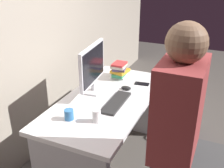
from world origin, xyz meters
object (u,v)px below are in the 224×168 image
(monitor, at_px, (93,66))
(cell_phone, at_px, (142,84))
(book_stack, at_px, (119,70))
(office_chair, at_px, (188,159))
(desk, at_px, (107,120))
(mouse, at_px, (126,88))
(handbag, at_px, (188,129))
(cup_near_keyboard, at_px, (96,116))
(person_at_desk, at_px, (174,152))
(keyboard, at_px, (116,102))
(cup_by_monitor, at_px, (69,115))

(monitor, relative_size, cell_phone, 3.75)
(book_stack, bearing_deg, office_chair, -125.84)
(desk, distance_m, mouse, 0.36)
(handbag, bearing_deg, cup_near_keyboard, 153.76)
(desk, distance_m, person_at_desk, 1.02)
(mouse, distance_m, book_stack, 0.32)
(cup_near_keyboard, height_order, handbag, cup_near_keyboard)
(book_stack, height_order, cell_phone, book_stack)
(desk, height_order, keyboard, keyboard)
(mouse, relative_size, cell_phone, 0.69)
(mouse, height_order, cell_phone, mouse)
(person_at_desk, relative_size, book_stack, 7.41)
(person_at_desk, distance_m, cup_near_keyboard, 0.69)
(monitor, distance_m, handbag, 1.40)
(person_at_desk, xyz_separation_m, cup_by_monitor, (0.17, 0.86, -0.04))
(cell_phone, bearing_deg, monitor, 125.35)
(person_at_desk, xyz_separation_m, cup_near_keyboard, (0.23, 0.65, -0.03))
(monitor, relative_size, cup_by_monitor, 6.39)
(cup_near_keyboard, relative_size, book_stack, 0.47)
(office_chair, relative_size, keyboard, 2.19)
(desk, bearing_deg, mouse, -21.64)
(cup_by_monitor, bearing_deg, mouse, -17.22)
(desk, bearing_deg, cup_near_keyboard, -166.63)
(desk, distance_m, book_stack, 0.59)
(person_at_desk, relative_size, keyboard, 3.81)
(handbag, bearing_deg, mouse, 132.85)
(keyboard, distance_m, book_stack, 0.59)
(person_at_desk, relative_size, cup_near_keyboard, 15.92)
(cup_by_monitor, bearing_deg, keyboard, -31.15)
(keyboard, bearing_deg, desk, 61.34)
(office_chair, xyz_separation_m, cell_phone, (0.56, 0.60, 0.33))
(cup_by_monitor, relative_size, book_stack, 0.38)
(monitor, bearing_deg, office_chair, -102.16)
(cup_near_keyboard, relative_size, cup_by_monitor, 1.22)
(person_at_desk, height_order, handbag, person_at_desk)
(mouse, bearing_deg, monitor, 121.49)
(office_chair, relative_size, person_at_desk, 0.57)
(cup_by_monitor, bearing_deg, book_stack, -2.21)
(office_chair, bearing_deg, handbag, 7.90)
(desk, height_order, cup_by_monitor, cup_by_monitor)
(cell_phone, bearing_deg, mouse, 143.25)
(desk, relative_size, cell_phone, 10.41)
(monitor, distance_m, mouse, 0.40)
(cup_near_keyboard, height_order, cup_by_monitor, cup_near_keyboard)
(cup_by_monitor, xyz_separation_m, book_stack, (0.95, -0.04, 0.04))
(person_at_desk, distance_m, keyboard, 0.84)
(person_at_desk, xyz_separation_m, book_stack, (1.12, 0.83, 0.00))
(person_at_desk, height_order, book_stack, person_at_desk)
(monitor, height_order, keyboard, monitor)
(monitor, height_order, handbag, monitor)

